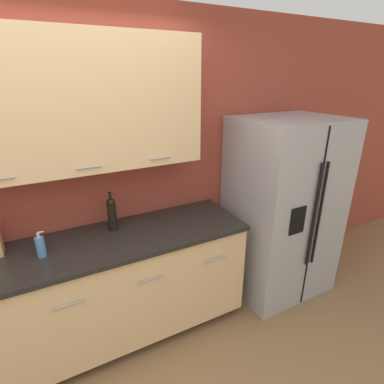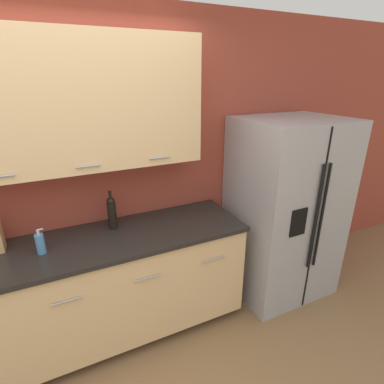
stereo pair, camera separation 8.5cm
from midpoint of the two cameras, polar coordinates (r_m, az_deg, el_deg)
name	(u,v)px [view 2 (the right image)]	position (r m, az deg, el deg)	size (l,w,h in m)	color
wall_back	(60,164)	(2.42, -22.87, 4.97)	(10.00, 0.39, 2.60)	#993D2D
counter_unit	(104,289)	(2.61, -15.42, -17.45)	(2.28, 0.64, 0.93)	black
refrigerator	(284,209)	(3.05, 17.94, -3.18)	(0.94, 0.80, 1.73)	#9E9EA0
wine_bottle	(112,212)	(2.43, -14.06, -3.70)	(0.07, 0.07, 0.32)	black
soap_dispenser	(40,243)	(2.30, -25.97, -8.80)	(0.06, 0.06, 0.18)	#4C7FB2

